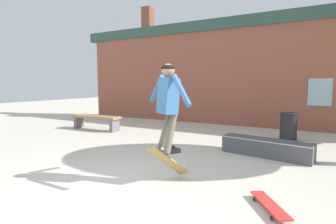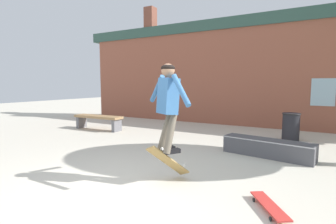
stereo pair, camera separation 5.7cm
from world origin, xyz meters
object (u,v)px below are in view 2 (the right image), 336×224
park_bench (98,119)px  skateboard_flipping (168,161)px  skate_ledge (267,148)px  skateboard_resting (269,205)px  skater (168,100)px  trash_bin (291,126)px

park_bench → skateboard_flipping: 5.47m
skate_ledge → skateboard_flipping: 2.65m
park_bench → skate_ledge: (5.75, -0.64, -0.17)m
skate_ledge → skateboard_resting: (0.45, -2.61, -0.13)m
park_bench → skateboard_resting: 7.01m
park_bench → skater: skater is taller
park_bench → skater: 5.64m
trash_bin → skateboard_flipping: trash_bin is taller
skater → skateboard_resting: skater is taller
skateboard_resting → skate_ledge: bearing=156.2°
skate_ledge → skateboard_resting: skate_ledge is taller
skater → park_bench: bearing=88.2°
skate_ledge → park_bench: bearing=-177.1°
skate_ledge → skater: skater is taller
park_bench → skateboard_flipping: (4.57, -3.01, -0.02)m
trash_bin → skateboard_resting: bearing=-87.9°
park_bench → trash_bin: (6.03, 1.47, 0.05)m
park_bench → skate_ledge: 5.79m
trash_bin → skater: (-1.42, -4.56, 0.94)m
trash_bin → skater: 4.87m
park_bench → skateboard_resting: bearing=-30.0°
skate_ledge → skateboard_flipping: size_ratio=3.23×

